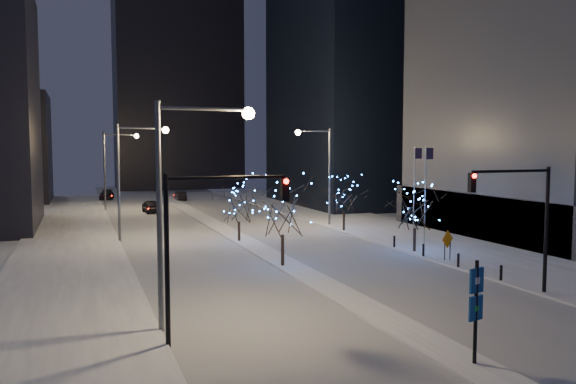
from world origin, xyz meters
name	(u,v)px	position (x,y,z in m)	size (l,w,h in m)	color
ground	(386,321)	(0.00, 0.00, 0.00)	(160.00, 160.00, 0.00)	silver
road	(214,225)	(0.00, 35.00, 0.01)	(20.00, 130.00, 0.02)	#AAAEB9
median	(226,230)	(0.00, 30.00, 0.07)	(2.00, 80.00, 0.15)	white
east_sidewalk	(417,237)	(15.00, 20.00, 0.07)	(10.00, 90.00, 0.15)	white
west_sidewalk	(68,260)	(-14.00, 20.00, 0.07)	(8.00, 90.00, 0.15)	white
horizon_block	(177,83)	(6.00, 92.00, 21.00)	(24.00, 14.00, 42.00)	black
street_lamp_w_near	(184,183)	(-8.94, 2.00, 6.50)	(4.40, 0.56, 10.00)	#595E66
street_lamp_w_mid	(131,166)	(-8.94, 27.00, 6.50)	(4.40, 0.56, 10.00)	#595E66
street_lamp_w_far	(113,160)	(-8.94, 52.00, 6.50)	(4.40, 0.56, 10.00)	#595E66
street_lamp_east	(321,163)	(10.08, 30.00, 6.45)	(3.90, 0.56, 10.00)	#595E66
traffic_signal_west	(205,228)	(-8.44, 0.00, 4.76)	(5.26, 0.43, 7.00)	black
traffic_signal_east	(524,209)	(8.94, 1.00, 4.76)	(5.26, 0.43, 7.00)	black
flagpoles	(420,187)	(13.37, 17.25, 4.80)	(1.35, 2.60, 8.00)	silver
bollards	(440,255)	(10.20, 10.00, 0.60)	(0.16, 12.16, 0.90)	black
car_near	(152,206)	(-4.71, 48.38, 0.78)	(1.84, 4.56, 1.55)	black
car_mid	(180,196)	(1.50, 63.80, 0.68)	(1.44, 4.12, 1.36)	black
car_far	(107,195)	(-9.00, 69.34, 0.73)	(2.05, 5.04, 1.46)	#222227
holiday_tree_median_near	(283,209)	(-0.50, 12.60, 3.98)	(5.81, 5.81, 5.94)	black
holiday_tree_median_far	(239,203)	(-0.50, 23.37, 3.34)	(5.56, 5.56, 5.08)	black
holiday_tree_plaza_near	(415,207)	(10.71, 13.93, 3.53)	(5.25, 5.25, 5.32)	black
holiday_tree_plaza_far	(344,196)	(10.50, 25.61, 3.46)	(5.03, 5.03, 5.14)	black
wayfinding_sign	(476,302)	(0.18, -6.00, 2.43)	(0.70, 0.26, 3.96)	black
construction_sign	(448,242)	(11.00, 10.27, 1.42)	(1.21, 0.50, 2.11)	black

